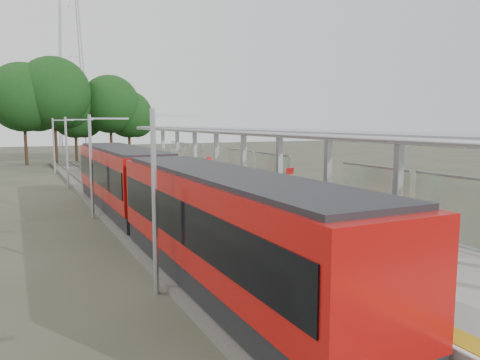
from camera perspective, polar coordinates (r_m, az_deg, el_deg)
name	(u,v)px	position (r m, az deg, el deg)	size (l,w,h in m)	color
trackbed	(124,210)	(26.98, -14.00, -3.59)	(3.00, 70.00, 0.24)	#59544C
platform	(199,198)	(28.16, -5.03, -2.18)	(6.00, 50.00, 1.00)	gray
tactile_strip	(157,192)	(27.29, -10.05, -1.47)	(0.60, 50.00, 0.02)	gold
end_fence	(116,154)	(51.99, -14.91, 3.08)	(6.00, 0.10, 1.20)	#9EA0A5
train	(157,193)	(20.04, -10.06, -1.54)	(2.74, 27.60, 3.62)	black
canopy	(252,138)	(24.98, 1.49, 5.20)	(3.27, 38.00, 3.66)	#9EA0A5
pylon	(70,31)	(80.70, -20.05, 16.64)	(8.00, 4.00, 38.00)	#9EA0A5
tree_cluster	(70,102)	(61.15, -20.02, 8.98)	(19.56, 9.92, 12.68)	#382316
catenary_masts	(93,163)	(25.34, -17.51, 1.98)	(2.08, 48.16, 5.40)	#9EA0A5
bench_near	(381,215)	(18.64, 16.86, -4.15)	(0.93, 1.40, 0.92)	#0F1A4F
bench_mid	(248,181)	(27.83, 0.98, -0.12)	(1.04, 1.52, 1.01)	#0F1A4F
bench_far	(220,177)	(29.99, -2.46, 0.36)	(0.78, 1.48, 0.97)	#0F1A4F
info_pillar_near	(290,193)	(21.06, 6.08, -1.57)	(0.45, 0.45, 2.00)	beige
info_pillar_far	(209,171)	(31.83, -3.77, 1.13)	(0.38, 0.38, 1.68)	beige
litter_bin	(325,212)	(18.78, 10.36, -3.84)	(0.49, 0.49, 0.99)	#9EA0A5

